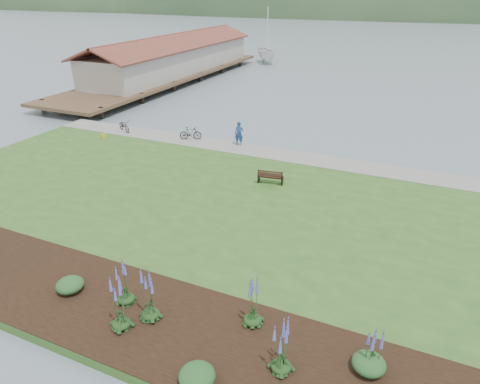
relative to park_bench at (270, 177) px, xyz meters
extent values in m
plane|color=slate|center=(-2.31, -2.27, -0.84)|extent=(600.00, 600.00, 0.00)
cube|color=#2F5A1F|center=(-2.31, -4.27, -0.64)|extent=(34.00, 20.00, 0.40)
cube|color=gray|center=(-2.31, 4.63, -0.42)|extent=(34.00, 2.20, 0.03)
cube|color=black|center=(0.69, -12.07, -0.42)|extent=(24.00, 4.40, 0.04)
cube|color=#4C3826|center=(-22.31, 23.73, 0.01)|extent=(8.00, 36.00, 0.30)
cube|color=#B2ADA3|center=(-22.31, 25.73, 1.66)|extent=(6.40, 28.00, 3.00)
cube|color=black|center=(-0.01, 0.09, -0.04)|extent=(1.47, 0.71, 0.04)
cube|color=black|center=(0.03, -0.17, 0.22)|extent=(1.42, 0.35, 0.44)
cube|color=black|center=(-0.70, -0.01, -0.24)|extent=(0.13, 0.49, 0.39)
cube|color=black|center=(0.67, 0.20, -0.24)|extent=(0.13, 0.49, 0.39)
imported|color=navy|center=(-4.32, 5.23, 0.56)|extent=(0.81, 0.64, 2.01)
imported|color=black|center=(-13.79, 4.52, 0.01)|extent=(1.34, 1.80, 0.90)
imported|color=black|center=(-8.10, 4.93, 0.04)|extent=(1.08, 1.65, 0.96)
imported|color=silver|center=(-16.21, 41.81, -0.84)|extent=(13.53, 13.56, 25.28)
cube|color=#D0D018|center=(-14.23, 2.61, -0.30)|extent=(0.26, 0.31, 0.28)
ellipsoid|color=#153714|center=(-0.45, -12.82, -0.24)|extent=(0.62, 0.62, 0.31)
cone|color=#4D54B4|center=(-0.45, -12.82, 0.93)|extent=(0.36, 0.36, 2.05)
ellipsoid|color=#153714|center=(3.44, -10.88, -0.24)|extent=(0.62, 0.62, 0.31)
cone|color=#4D54B4|center=(3.44, -10.88, 0.89)|extent=(0.32, 0.32, 1.96)
ellipsoid|color=#153714|center=(4.94, -12.32, -0.24)|extent=(0.62, 0.62, 0.31)
cone|color=#4D54B4|center=(4.94, -12.32, 0.71)|extent=(0.40, 0.40, 1.60)
ellipsoid|color=#153714|center=(7.33, -11.17, -0.24)|extent=(0.62, 0.62, 0.31)
cone|color=#4D54B4|center=(7.33, -11.17, 0.63)|extent=(0.36, 0.36, 1.44)
ellipsoid|color=#153714|center=(-1.08, -11.74, -0.24)|extent=(0.62, 0.62, 0.31)
cone|color=#4D54B4|center=(-1.08, -11.74, 0.82)|extent=(0.32, 0.32, 1.82)
ellipsoid|color=#153714|center=(0.18, -12.04, -0.24)|extent=(0.62, 0.62, 0.31)
cone|color=#4D54B4|center=(0.18, -12.04, 0.88)|extent=(0.36, 0.36, 1.94)
ellipsoid|color=#1E4C21|center=(-3.39, -12.05, -0.15)|extent=(1.01, 1.01, 0.51)
ellipsoid|color=#1E4C21|center=(2.92, -13.72, -0.13)|extent=(1.06, 1.06, 0.53)
ellipsoid|color=#1E4C21|center=(7.28, -11.27, -0.15)|extent=(1.00, 1.00, 0.50)
camera|label=1|loc=(7.55, -21.07, 9.81)|focal=32.00mm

